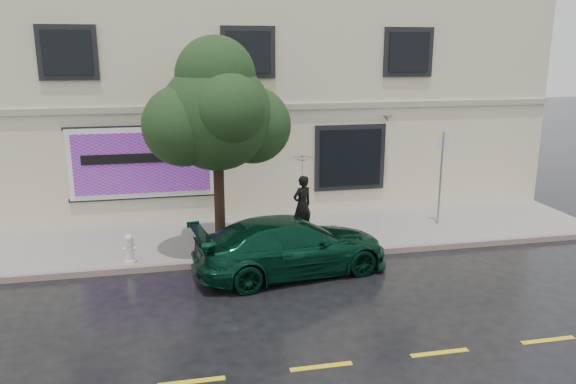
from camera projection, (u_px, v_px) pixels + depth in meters
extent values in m
plane|color=black|center=(282.00, 285.00, 12.95)|extent=(90.00, 90.00, 0.00)
cube|color=#9A9692|center=(260.00, 237.00, 16.01)|extent=(20.00, 3.50, 0.15)
cube|color=slate|center=(270.00, 259.00, 14.35)|extent=(20.00, 0.18, 0.16)
cube|color=gold|center=(321.00, 367.00, 9.63)|extent=(19.00, 0.12, 0.01)
cube|color=beige|center=(234.00, 99.00, 20.62)|extent=(20.00, 8.00, 7.00)
cube|color=#9E9984|center=(249.00, 107.00, 16.76)|extent=(20.00, 0.12, 0.18)
cube|color=black|center=(350.00, 158.00, 17.80)|extent=(2.30, 0.10, 2.10)
cube|color=black|center=(351.00, 158.00, 17.75)|extent=(2.00, 0.05, 1.80)
cube|color=black|center=(67.00, 53.00, 15.31)|extent=(1.30, 0.05, 1.20)
cube|color=black|center=(248.00, 52.00, 16.31)|extent=(1.30, 0.05, 1.20)
cube|color=black|center=(409.00, 52.00, 17.30)|extent=(1.30, 0.05, 1.20)
cube|color=white|center=(142.00, 163.00, 16.48)|extent=(4.20, 0.06, 2.10)
cube|color=#EF358C|center=(142.00, 163.00, 16.44)|extent=(3.90, 0.04, 1.80)
cube|color=black|center=(145.00, 197.00, 16.77)|extent=(4.30, 0.10, 0.10)
cube|color=black|center=(140.00, 127.00, 16.25)|extent=(4.30, 0.10, 0.10)
cube|color=black|center=(142.00, 158.00, 16.38)|extent=(3.40, 0.02, 0.28)
imported|color=#072F1F|center=(292.00, 246.00, 13.53)|extent=(5.01, 2.81, 1.38)
imported|color=black|center=(302.00, 205.00, 15.89)|extent=(0.74, 0.63, 1.71)
imported|color=black|center=(302.00, 165.00, 15.60)|extent=(0.93, 0.93, 0.64)
cylinder|color=black|center=(220.00, 205.00, 14.45)|extent=(0.27, 0.27, 2.51)
sphere|color=black|center=(217.00, 115.00, 13.88)|extent=(2.76, 2.76, 2.76)
cylinder|color=silver|center=(130.00, 261.00, 13.92)|extent=(0.28, 0.28, 0.08)
cylinder|color=silver|center=(130.00, 250.00, 13.84)|extent=(0.21, 0.21, 0.52)
sphere|color=silver|center=(129.00, 238.00, 13.77)|extent=(0.21, 0.21, 0.21)
cylinder|color=silver|center=(130.00, 249.00, 13.84)|extent=(0.30, 0.09, 0.09)
cylinder|color=gray|center=(441.00, 179.00, 16.68)|extent=(0.06, 0.06, 2.80)
cube|color=silver|center=(443.00, 141.00, 16.40)|extent=(0.34, 0.03, 0.45)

